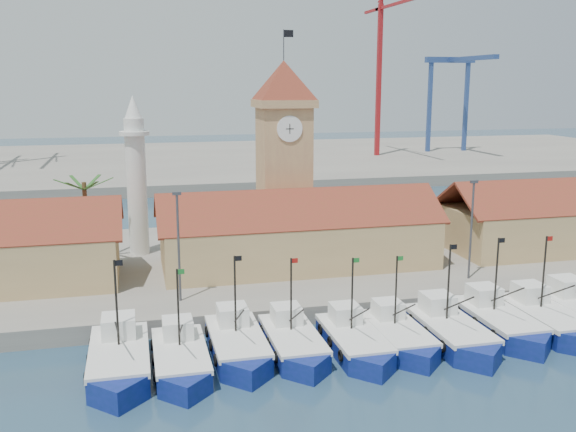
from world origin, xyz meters
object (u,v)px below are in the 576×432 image
object	(u,v)px
boat_0	(119,363)
boat_5	(399,337)
clock_tower	(284,152)
minaret	(136,175)

from	to	relation	value
boat_0	boat_5	bearing A→B (deg)	-0.41
clock_tower	minaret	size ratio (longest dim) A/B	1.39
boat_0	minaret	bearing A→B (deg)	86.08
boat_5	minaret	world-z (taller)	minaret
clock_tower	minaret	xyz separation A→B (m)	(-15.00, 2.00, -2.23)
boat_0	clock_tower	distance (m)	30.99
boat_5	clock_tower	xyz separation A→B (m)	(-3.06, 23.72, 11.23)
boat_5	minaret	bearing A→B (deg)	125.07
boat_5	boat_0	bearing A→B (deg)	179.59
boat_5	minaret	distance (m)	32.70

